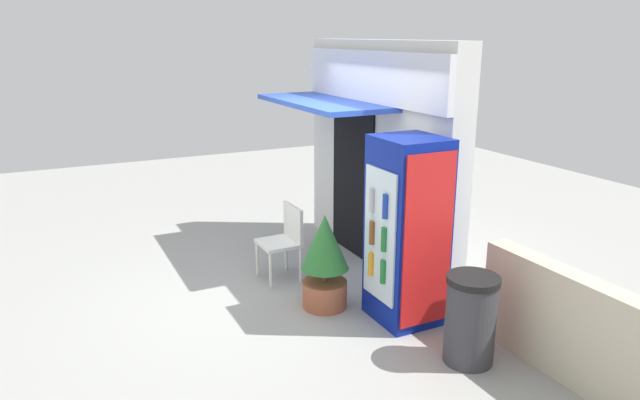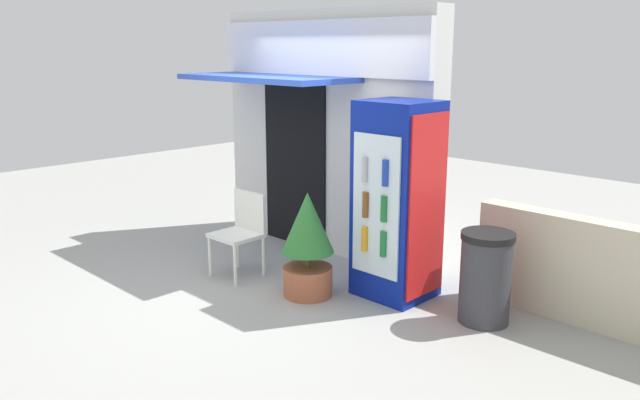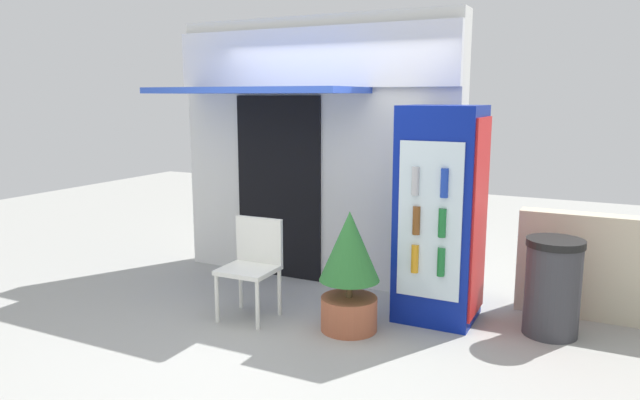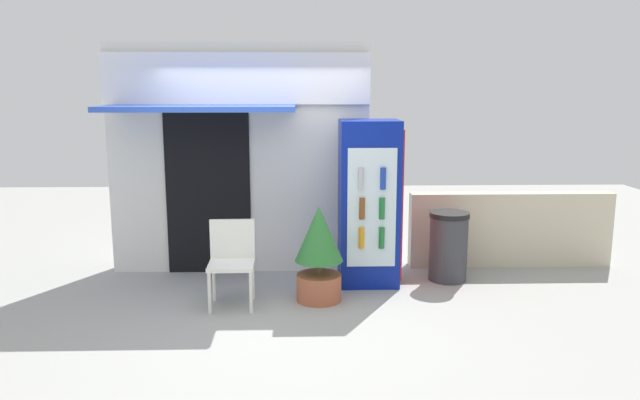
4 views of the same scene
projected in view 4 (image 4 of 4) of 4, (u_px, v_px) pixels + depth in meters
ground at (260, 311)px, 6.28m from camera, size 16.00×16.00×0.00m
storefront_building at (238, 154)px, 7.47m from camera, size 3.15×1.21×2.79m
drink_cooler at (369, 203)px, 7.04m from camera, size 0.70×0.68×1.90m
plastic_chair at (232, 256)px, 6.39m from camera, size 0.48×0.45×0.89m
potted_plant_near_shop at (319, 250)px, 6.49m from camera, size 0.51×0.51×1.04m
trash_bin at (448, 246)px, 7.22m from camera, size 0.47×0.47×0.82m
stone_boundary_wall at (510, 229)px, 7.80m from camera, size 2.58×0.22×0.95m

